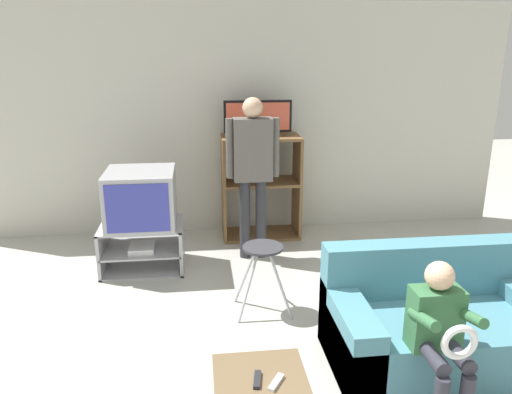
# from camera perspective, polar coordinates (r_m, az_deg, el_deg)

# --- Properties ---
(wall_back) EXTENTS (6.40, 0.06, 2.60)m
(wall_back) POSITION_cam_1_polar(r_m,az_deg,el_deg) (5.78, -2.66, 8.71)
(wall_back) COLOR beige
(wall_back) RESTS_ON ground_plane
(tv_stand) EXTENTS (0.79, 0.59, 0.46)m
(tv_stand) POSITION_cam_1_polar(r_m,az_deg,el_deg) (5.06, -12.80, -5.53)
(tv_stand) COLOR #A8A8AD
(tv_stand) RESTS_ON ground_plane
(television_main) EXTENTS (0.64, 0.65, 0.53)m
(television_main) POSITION_cam_1_polar(r_m,az_deg,el_deg) (4.90, -13.00, -0.12)
(television_main) COLOR #9E9EA3
(television_main) RESTS_ON tv_stand
(media_shelf) EXTENTS (0.87, 0.46, 1.17)m
(media_shelf) POSITION_cam_1_polar(r_m,az_deg,el_deg) (5.65, 0.53, 1.25)
(media_shelf) COLOR brown
(media_shelf) RESTS_ON ground_plane
(television_flat) EXTENTS (0.74, 0.20, 0.39)m
(television_flat) POSITION_cam_1_polar(r_m,az_deg,el_deg) (5.50, 0.21, 8.87)
(television_flat) COLOR black
(television_flat) RESTS_ON media_shelf
(folding_stool) EXTENTS (0.46, 0.37, 0.58)m
(folding_stool) POSITION_cam_1_polar(r_m,az_deg,el_deg) (4.07, 0.79, -7.08)
(folding_stool) COLOR #B7B7BC
(folding_stool) RESTS_ON ground_plane
(snack_table) EXTENTS (0.51, 0.51, 0.38)m
(snack_table) POSITION_cam_1_polar(r_m,az_deg,el_deg) (2.92, 0.53, -20.61)
(snack_table) COLOR brown
(snack_table) RESTS_ON ground_plane
(remote_control_black) EXTENTS (0.06, 0.15, 0.02)m
(remote_control_black) POSITION_cam_1_polar(r_m,az_deg,el_deg) (2.87, 0.15, -20.15)
(remote_control_black) COLOR #232328
(remote_control_black) RESTS_ON snack_table
(remote_control_white) EXTENTS (0.11, 0.14, 0.02)m
(remote_control_white) POSITION_cam_1_polar(r_m,az_deg,el_deg) (2.86, 2.32, -20.41)
(remote_control_white) COLOR silver
(remote_control_white) RESTS_ON snack_table
(couch) EXTENTS (1.49, 0.82, 0.78)m
(couch) POSITION_cam_1_polar(r_m,az_deg,el_deg) (3.77, 19.97, -13.64)
(couch) COLOR teal
(couch) RESTS_ON ground_plane
(person_standing_adult) EXTENTS (0.53, 0.20, 1.65)m
(person_standing_adult) POSITION_cam_1_polar(r_m,az_deg,el_deg) (4.97, -0.37, 3.91)
(person_standing_adult) COLOR #2D2D33
(person_standing_adult) RESTS_ON ground_plane
(person_seated_child) EXTENTS (0.33, 0.43, 0.94)m
(person_seated_child) POSITION_cam_1_polar(r_m,az_deg,el_deg) (3.17, 20.34, -14.00)
(person_seated_child) COLOR #2D2D38
(person_seated_child) RESTS_ON ground_plane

